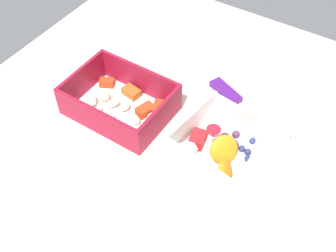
{
  "coord_description": "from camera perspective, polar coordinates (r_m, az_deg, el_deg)",
  "views": [
    {
      "loc": [
        24.12,
        -41.64,
        58.32
      ],
      "look_at": [
        -1.17,
        -1.55,
        4.0
      ],
      "focal_mm": 44.84,
      "sensor_mm": 36.0,
      "label": 1
    }
  ],
  "objects": [
    {
      "name": "table_surface",
      "position": [
        0.75,
        1.39,
        -1.12
      ],
      "size": [
        80.0,
        80.0,
        2.0
      ],
      "primitive_type": "cube",
      "color": "beige",
      "rests_on": "ground"
    },
    {
      "name": "pasta_container",
      "position": [
        0.76,
        -6.41,
        2.87
      ],
      "size": [
        18.05,
        13.42,
        6.56
      ],
      "rotation": [
        0.0,
        0.0,
        -0.02
      ],
      "color": "white",
      "rests_on": "table_surface"
    },
    {
      "name": "fruit_bowl",
      "position": [
        0.69,
        7.01,
        -3.07
      ],
      "size": [
        14.91,
        15.16,
        6.01
      ],
      "rotation": [
        0.0,
        0.0,
        -0.14
      ],
      "color": "white",
      "rests_on": "table_surface"
    },
    {
      "name": "candy_bar",
      "position": [
        0.81,
        7.84,
        4.67
      ],
      "size": [
        7.38,
        4.95,
        1.2
      ],
      "primitive_type": "cube",
      "rotation": [
        0.0,
        0.0,
        -0.4
      ],
      "color": "#51197A",
      "rests_on": "table_surface"
    },
    {
      "name": "paper_cup_liner",
      "position": [
        0.75,
        17.66,
        -1.96
      ],
      "size": [
        3.74,
        3.74,
        2.11
      ],
      "primitive_type": "cylinder",
      "color": "white",
      "rests_on": "table_surface"
    }
  ]
}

